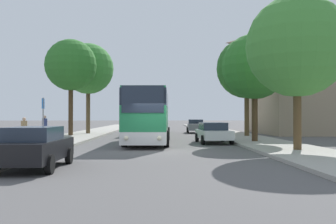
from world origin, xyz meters
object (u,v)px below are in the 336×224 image
(tree_left_near, at_px, (88,69))
(tree_right_mid, at_px, (255,67))
(bus_middle, at_px, (151,117))
(bus_stop_sign, at_px, (43,116))
(parked_car_right_far, at_px, (196,126))
(tree_right_near, at_px, (297,46))
(parked_car_left_curb, at_px, (35,147))
(pedestrian_waiting_far, at_px, (24,131))
(parked_car_right_near, at_px, (213,132))
(bus_front, at_px, (149,116))
(pedestrian_waiting_near, at_px, (45,127))
(tree_right_far, at_px, (247,68))
(tree_left_far, at_px, (71,65))

(tree_left_near, height_order, tree_right_mid, tree_left_near)
(bus_middle, height_order, bus_stop_sign, bus_middle)
(parked_car_right_far, xyz_separation_m, tree_right_near, (2.96, -23.49, 4.56))
(parked_car_left_curb, xyz_separation_m, tree_left_near, (-2.72, 25.01, 5.72))
(bus_stop_sign, bearing_deg, pedestrian_waiting_far, 175.28)
(parked_car_left_curb, bearing_deg, tree_right_mid, 49.13)
(parked_car_left_curb, distance_m, parked_car_right_near, 15.07)
(bus_front, bearing_deg, pedestrian_waiting_far, -154.57)
(parked_car_right_near, distance_m, pedestrian_waiting_near, 11.88)
(tree_left_near, distance_m, tree_right_near, 23.74)
(bus_middle, xyz_separation_m, tree_right_mid, (7.27, -14.84, 3.44))
(bus_middle, xyz_separation_m, parked_car_left_curb, (-3.44, -27.43, -0.95))
(tree_right_mid, bearing_deg, tree_right_far, 81.55)
(tree_left_near, bearing_deg, tree_left_far, -101.17)
(parked_car_right_far, xyz_separation_m, pedestrian_waiting_near, (-12.11, -15.00, 0.25))
(parked_car_right_far, relative_size, tree_left_near, 0.50)
(tree_left_far, bearing_deg, parked_car_right_near, -35.53)
(bus_stop_sign, height_order, tree_left_far, tree_left_far)
(tree_right_near, bearing_deg, pedestrian_waiting_near, 150.62)
(bus_front, xyz_separation_m, tree_left_near, (-6.30, 12.17, 4.63))
(bus_front, bearing_deg, bus_stop_sign, -150.07)
(pedestrian_waiting_far, xyz_separation_m, tree_left_near, (0.97, 15.37, 5.53))
(pedestrian_waiting_far, bearing_deg, pedestrian_waiting_near, 24.43)
(parked_car_right_far, relative_size, pedestrian_waiting_near, 2.56)
(bus_middle, bearing_deg, bus_stop_sign, -106.69)
(pedestrian_waiting_far, height_order, tree_right_far, tree_right_far)
(bus_stop_sign, height_order, tree_right_mid, tree_right_mid)
(bus_stop_sign, distance_m, pedestrian_waiting_far, 1.46)
(parked_car_right_far, xyz_separation_m, tree_left_far, (-11.78, -8.32, 5.54))
(bus_middle, height_order, parked_car_left_curb, bus_middle)
(parked_car_right_far, distance_m, pedestrian_waiting_far, 23.02)
(parked_car_right_near, height_order, tree_left_far, tree_left_far)
(parked_car_right_far, xyz_separation_m, pedestrian_waiting_far, (-11.95, -19.67, 0.18))
(pedestrian_waiting_near, bearing_deg, tree_right_far, -68.99)
(tree_left_far, xyz_separation_m, tree_right_near, (14.74, -15.17, -0.98))
(bus_front, xyz_separation_m, pedestrian_waiting_far, (-7.27, -3.20, -0.90))
(bus_middle, bearing_deg, tree_right_near, -68.38)
(parked_car_right_far, xyz_separation_m, tree_right_far, (3.53, -9.49, 5.16))
(pedestrian_waiting_near, height_order, pedestrian_waiting_far, pedestrian_waiting_near)
(pedestrian_waiting_far, xyz_separation_m, tree_right_near, (14.91, -3.81, 4.37))
(pedestrian_waiting_far, bearing_deg, bus_middle, 0.69)
(tree_left_near, relative_size, tree_right_mid, 1.22)
(parked_car_right_near, xyz_separation_m, tree_right_far, (3.85, 7.01, 5.20))
(tree_right_near, bearing_deg, tree_right_mid, 94.25)
(parked_car_right_far, bearing_deg, tree_right_mid, 101.23)
(bus_middle, bearing_deg, pedestrian_waiting_far, -110.02)
(bus_middle, distance_m, pedestrian_waiting_near, 15.03)
(bus_middle, distance_m, parked_car_left_curb, 27.66)
(parked_car_right_far, distance_m, tree_right_mid, 17.46)
(bus_middle, xyz_separation_m, parked_car_right_near, (4.50, -14.62, -0.98))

